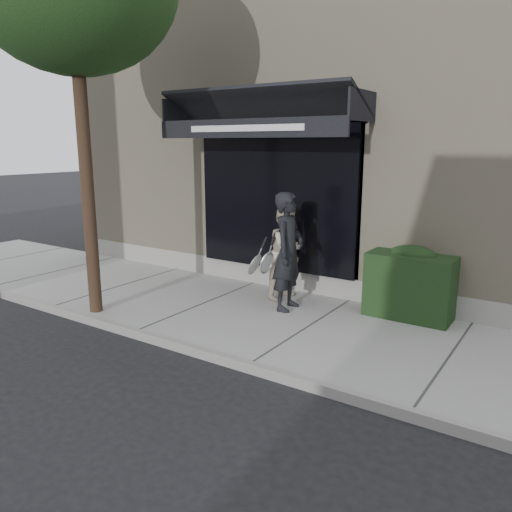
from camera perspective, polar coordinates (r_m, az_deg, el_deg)
The scene contains 7 objects.
ground at distance 7.57m, azimuth 6.05°, elevation -8.80°, with size 80.00×80.00×0.00m, color black.
sidewalk at distance 7.55m, azimuth 6.06°, elevation -8.38°, with size 20.00×3.00×0.12m, color #969691.
curb at distance 6.32m, azimuth -0.67°, elevation -12.57°, with size 20.00×0.10×0.14m, color gray.
building_facade at distance 11.68m, azimuth 18.03°, elevation 11.98°, with size 14.30×8.04×5.64m.
hedge at distance 8.09m, azimuth 17.26°, elevation -2.99°, with size 1.30×0.70×1.14m.
pedestrian_front at distance 8.01m, azimuth 3.69°, elevation 0.48°, with size 0.78×0.88×1.91m.
pedestrian_back at distance 8.61m, azimuth 3.56°, elevation 0.36°, with size 0.71×0.83×1.62m.
Camera 1 is at (3.23, -6.26, 2.78)m, focal length 35.00 mm.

